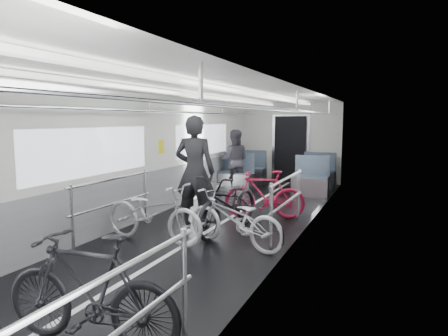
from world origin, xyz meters
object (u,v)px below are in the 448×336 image
object	(u,v)px
bike_left_far	(153,213)
bike_right_mid	(234,219)
bike_right_near	(90,290)
bike_right_far	(264,194)
bike_aisle	(230,203)
person_seated	(234,160)
person_standing	(195,172)

from	to	relation	value
bike_left_far	bike_right_mid	size ratio (longest dim) A/B	1.07
bike_right_near	bike_right_far	size ratio (longest dim) A/B	1.06
bike_right_near	bike_left_far	bearing A→B (deg)	-163.56
bike_left_far	bike_aisle	size ratio (longest dim) A/B	0.93
bike_right_near	person_seated	world-z (taller)	person_seated
bike_right_mid	bike_left_far	bearing A→B (deg)	-65.85
bike_right_near	bike_right_mid	distance (m)	2.91
bike_right_near	bike_right_far	world-z (taller)	bike_right_near
bike_left_far	bike_right_far	world-z (taller)	same
bike_left_far	person_seated	distance (m)	4.78
bike_left_far	bike_aisle	xyz separation A→B (m)	(0.88, 0.97, 0.04)
bike_right_near	bike_right_far	bearing A→B (deg)	173.55
bike_right_far	person_seated	distance (m)	3.10
bike_left_far	person_seated	xyz separation A→B (m)	(-0.51, 4.74, 0.35)
bike_aisle	person_standing	size ratio (longest dim) A/B	0.97
bike_left_far	bike_right_far	size ratio (longest dim) A/B	1.14
bike_right_near	person_standing	size ratio (longest dim) A/B	0.83
bike_left_far	bike_right_mid	world-z (taller)	bike_left_far
person_standing	person_seated	bearing A→B (deg)	-88.03
bike_right_mid	bike_right_far	distance (m)	1.90
bike_left_far	bike_right_near	bearing A→B (deg)	-153.43
bike_left_far	bike_right_near	distance (m)	2.89
bike_left_far	bike_right_near	world-z (taller)	bike_right_near
bike_left_far	person_standing	bearing A→B (deg)	-5.62
bike_right_far	bike_right_mid	bearing A→B (deg)	-9.20
bike_left_far	bike_right_mid	xyz separation A→B (m)	(1.25, 0.24, -0.03)
bike_left_far	bike_right_near	size ratio (longest dim) A/B	1.08
bike_right_far	person_standing	size ratio (longest dim) A/B	0.78
bike_aisle	person_standing	bearing A→B (deg)	178.17
bike_right_far	bike_aisle	distance (m)	1.19
person_standing	person_seated	distance (m)	3.74
bike_right_far	person_seated	xyz separation A→B (m)	(-1.65, 2.60, 0.35)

